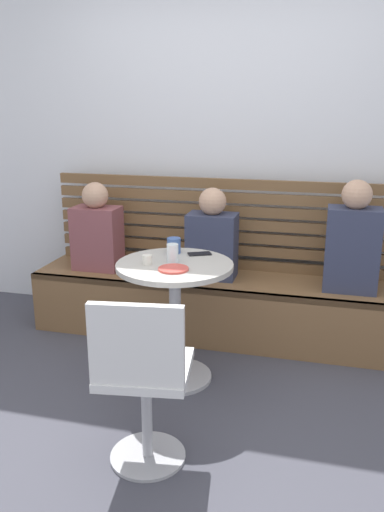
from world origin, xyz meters
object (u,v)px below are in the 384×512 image
object	(u,v)px
person_child_middle	(97,231)
white_chair	(143,377)
cup_mug_blue	(174,246)
cup_espresso_small	(147,260)
plate_small	(173,269)
person_adult	(353,242)
person_child_left	(212,239)
cup_water_clear	(173,253)
cafe_table	(175,299)
phone_on_table	(200,254)
booth_bench	(220,307)

from	to	relation	value
person_child_middle	white_chair	bearing A→B (deg)	-59.19
person_child_middle	cup_mug_blue	world-z (taller)	person_child_middle
person_child_middle	cup_espresso_small	world-z (taller)	person_child_middle
cup_espresso_small	plate_small	bearing A→B (deg)	-19.90
person_adult	cup_mug_blue	xyz separation A→B (m)	(-1.07, -0.45, 0.02)
person_child_left	cup_water_clear	bearing A→B (deg)	-97.15
cafe_table	plate_small	world-z (taller)	plate_small
white_chair	person_adult	distance (m)	1.76
person_adult	phone_on_table	xyz separation A→B (m)	(-0.91, -0.44, -0.02)
person_child_middle	cup_espresso_small	distance (m)	0.97
white_chair	plate_small	world-z (taller)	white_chair
person_adult	phone_on_table	size ratio (longest dim) A/B	5.21
person_adult	person_child_left	distance (m)	0.94
cafe_table	phone_on_table	bearing A→B (deg)	65.79
white_chair	cup_water_clear	xyz separation A→B (m)	(-0.11, 0.82, 0.33)
cup_espresso_small	cup_water_clear	size ratio (longest dim) A/B	0.51
person_child_left	booth_bench	bearing A→B (deg)	-10.56
booth_bench	plate_small	distance (m)	0.96
cup_mug_blue	phone_on_table	world-z (taller)	cup_mug_blue
cafe_table	person_child_left	bearing A→B (deg)	84.23
person_adult	cup_water_clear	xyz separation A→B (m)	(-1.02, -0.64, 0.03)
cup_espresso_small	person_child_left	bearing A→B (deg)	73.90
cup_mug_blue	plate_small	distance (m)	0.34
plate_small	cup_water_clear	bearing A→B (deg)	108.52
cup_espresso_small	phone_on_table	world-z (taller)	cup_espresso_small
booth_bench	cup_water_clear	xyz separation A→B (m)	(-0.15, -0.66, 0.57)
person_child_middle	phone_on_table	xyz separation A→B (m)	(0.89, -0.45, 0.02)
cup_mug_blue	phone_on_table	xyz separation A→B (m)	(0.16, 0.01, -0.04)
person_adult	person_child_left	size ratio (longest dim) A/B	1.15
white_chair	person_child_middle	size ratio (longest dim) A/B	1.32
phone_on_table	booth_bench	bearing A→B (deg)	-31.05
person_adult	person_child_middle	bearing A→B (deg)	179.65
booth_bench	cafe_table	distance (m)	0.75
white_chair	person_child_left	world-z (taller)	person_child_left
booth_bench	plate_small	bearing A→B (deg)	-97.66
booth_bench	cup_mug_blue	size ratio (longest dim) A/B	28.42
white_chair	cup_espresso_small	xyz separation A→B (m)	(-0.24, 0.75, 0.30)
cup_water_clear	cafe_table	bearing A→B (deg)	-36.50
person_adult	cafe_table	bearing A→B (deg)	-146.93
person_child_middle	plate_small	distance (m)	1.14
person_child_left	person_child_middle	distance (m)	0.86
white_chair	person_child_left	xyz separation A→B (m)	(-0.02, 1.50, 0.26)
cup_espresso_small	person_adult	bearing A→B (deg)	31.79
person_child_left	phone_on_table	distance (m)	0.47
person_child_left	person_child_middle	xyz separation A→B (m)	(-0.86, -0.02, 0.00)
cup_water_clear	plate_small	distance (m)	0.15
person_child_left	cup_mug_blue	bearing A→B (deg)	-105.53
person_child_left	person_adult	bearing A→B (deg)	-1.92
cup_espresso_small	cup_water_clear	xyz separation A→B (m)	(0.13, 0.07, 0.03)
white_chair	plate_small	xyz separation A→B (m)	(-0.06, 0.69, 0.28)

